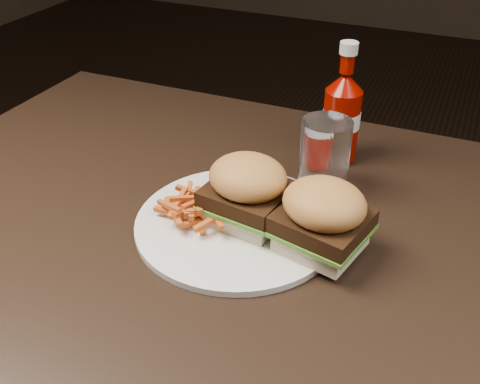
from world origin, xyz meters
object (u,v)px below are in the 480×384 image
at_px(plate, 237,224).
at_px(tumbler, 324,157).
at_px(dining_table, 271,255).
at_px(ketchup_bottle, 341,125).

bearing_deg(plate, tumbler, 60.08).
bearing_deg(plate, dining_table, -15.50).
height_order(dining_table, tumbler, tumbler).
xyz_separation_m(ketchup_bottle, tumbler, (0.00, -0.10, -0.01)).
xyz_separation_m(plate, ketchup_bottle, (0.07, 0.23, 0.06)).
bearing_deg(dining_table, ketchup_bottle, 85.63).
relative_size(plate, tumbler, 2.42).
height_order(ketchup_bottle, tumbler, ketchup_bottle).
distance_m(plate, ketchup_bottle, 0.25).
height_order(plate, tumbler, tumbler).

